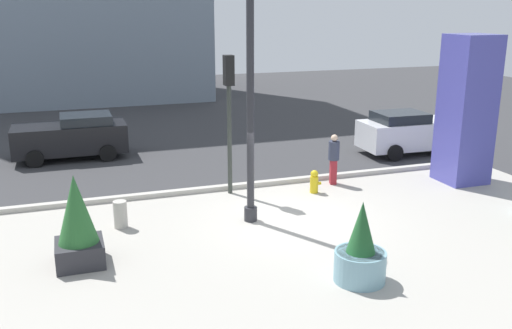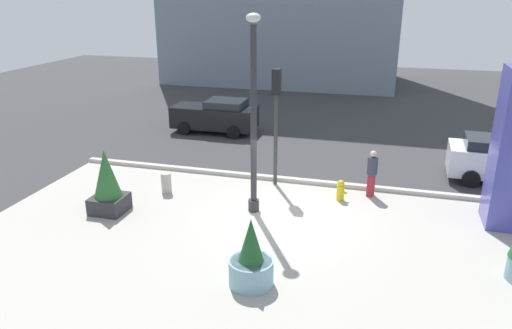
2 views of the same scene
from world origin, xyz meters
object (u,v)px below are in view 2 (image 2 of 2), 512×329
Objects in this scene: concrete_bollard at (166,183)px; potted_plant_near_left at (251,261)px; car_passing_lane at (216,115)px; pedestrian_crossing at (372,171)px; potted_plant_curbside at (107,184)px; lamp_post at (254,121)px; traffic_light_far_side at (276,108)px; car_curb_west at (507,161)px; fire_hydrant at (341,190)px.

potted_plant_near_left is at bearing -46.41° from concrete_bollard.
pedestrian_crossing is (8.06, -6.31, 0.07)m from car_passing_lane.
concrete_bollard is 0.45× the size of pedestrian_crossing.
concrete_bollard is (1.11, 1.96, -0.61)m from potted_plant_curbside.
traffic_light_far_side is at bearing 86.75° from lamp_post.
potted_plant_near_left is 2.41× the size of concrete_bollard.
potted_plant_near_left is at bearing -66.59° from car_passing_lane.
lamp_post reaches higher than car_curb_west.
lamp_post reaches higher than traffic_light_far_side.
potted_plant_curbside is at bearing 153.63° from potted_plant_near_left.
fire_hydrant is 6.18m from concrete_bollard.
lamp_post reaches higher than potted_plant_near_left.
car_curb_west is (8.31, 2.52, -2.05)m from traffic_light_far_side.
concrete_bollard is 7.29m from pedestrian_crossing.
fire_hydrant is (7.21, 2.95, -0.62)m from potted_plant_curbside.
potted_plant_curbside is 1.27× the size of pedestrian_crossing.
car_curb_west is (7.36, 9.11, 0.21)m from potted_plant_near_left.
car_passing_lane is at bearing 113.41° from potted_plant_near_left.
fire_hydrant is 1.31m from pedestrian_crossing.
concrete_bollard is (-4.53, 4.75, -0.28)m from potted_plant_near_left.
fire_hydrant is at bearing -18.41° from traffic_light_far_side.
traffic_light_far_side reaches higher than pedestrian_crossing.
potted_plant_near_left is at bearing -128.95° from car_curb_west.
traffic_light_far_side is at bearing 176.95° from pedestrian_crossing.
lamp_post is 4.41m from concrete_bollard.
car_passing_lane is (-4.55, 6.12, -2.05)m from traffic_light_far_side.
potted_plant_near_left is 5.97m from fire_hydrant.
car_curb_west is at bearing -15.64° from car_passing_lane.
potted_plant_curbside is 2.86× the size of fire_hydrant.
car_passing_lane is at bearing 141.95° from pedestrian_crossing.
pedestrian_crossing is at bearing 68.21° from potted_plant_near_left.
lamp_post is 1.49× the size of car_passing_lane.
lamp_post is at bearing -62.82° from car_passing_lane.
fire_hydrant is at bearing -146.41° from pedestrian_crossing.
potted_plant_curbside reaches higher than car_passing_lane.
lamp_post is 4.12m from fire_hydrant.
lamp_post is at bearing 16.22° from potted_plant_curbside.
potted_plant_near_left is 0.42× the size of traffic_light_far_side.
car_passing_lane reaches higher than pedestrian_crossing.
fire_hydrant is 0.17× the size of traffic_light_far_side.
potted_plant_curbside is 8.95m from pedestrian_crossing.
car_passing_lane is (0.13, 9.92, -0.12)m from potted_plant_curbside.
car_passing_lane is 10.24m from pedestrian_crossing.
potted_plant_curbside is 6.33m from traffic_light_far_side.
potted_plant_curbside is at bearing -90.78° from car_passing_lane.
potted_plant_curbside is at bearing -163.78° from lamp_post.
potted_plant_curbside is at bearing -141.02° from traffic_light_far_side.
lamp_post reaches higher than fire_hydrant.
car_passing_lane is (-7.08, 6.96, 0.50)m from fire_hydrant.
potted_plant_curbside is at bearing -119.55° from concrete_bollard.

